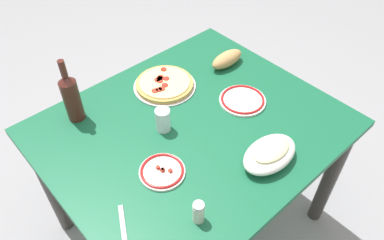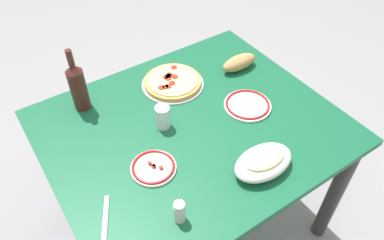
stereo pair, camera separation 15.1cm
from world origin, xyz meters
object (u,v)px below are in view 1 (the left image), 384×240
at_px(wine_bottle, 71,96).
at_px(spice_shaker, 198,212).
at_px(pepperoni_pizza, 165,84).
at_px(bread_loaf, 227,59).
at_px(water_glass, 163,120).
at_px(side_plate_near, 243,100).
at_px(dining_table, 192,145).
at_px(baked_pasta_dish, 270,153).
at_px(side_plate_far, 162,171).

bearing_deg(wine_bottle, spice_shaker, 94.28).
distance_m(pepperoni_pizza, wine_bottle, 0.42).
relative_size(wine_bottle, bread_loaf, 1.56).
bearing_deg(wine_bottle, water_glass, 127.66).
xyz_separation_m(water_glass, side_plate_near, (-0.36, 0.10, -0.04)).
bearing_deg(dining_table, wine_bottle, -47.65).
distance_m(baked_pasta_dish, side_plate_near, 0.34).
bearing_deg(pepperoni_pizza, water_glass, 49.94).
bearing_deg(pepperoni_pizza, baked_pasta_dish, 91.58).
distance_m(water_glass, bread_loaf, 0.52).
bearing_deg(side_plate_far, spice_shaker, 82.19).
distance_m(dining_table, spice_shaker, 0.46).
height_order(side_plate_near, side_plate_far, side_plate_far).
bearing_deg(side_plate_near, spice_shaker, 28.83).
height_order(baked_pasta_dish, side_plate_far, baked_pasta_dish).
distance_m(wine_bottle, bread_loaf, 0.75).
xyz_separation_m(dining_table, spice_shaker, (0.27, 0.34, 0.16)).
bearing_deg(pepperoni_pizza, spice_shaker, 60.04).
distance_m(baked_pasta_dish, water_glass, 0.44).
relative_size(dining_table, water_glass, 11.62).
relative_size(side_plate_far, bread_loaf, 0.92).
relative_size(dining_table, spice_shaker, 13.43).
distance_m(side_plate_far, bread_loaf, 0.71).
xyz_separation_m(pepperoni_pizza, side_plate_near, (-0.19, 0.31, -0.01)).
relative_size(dining_table, pepperoni_pizza, 4.08).
xyz_separation_m(wine_bottle, spice_shaker, (-0.05, 0.69, -0.07)).
bearing_deg(baked_pasta_dish, pepperoni_pizza, -88.42).
distance_m(pepperoni_pizza, bread_loaf, 0.34).
xyz_separation_m(pepperoni_pizza, bread_loaf, (-0.33, 0.07, 0.02)).
height_order(baked_pasta_dish, side_plate_near, baked_pasta_dish).
distance_m(water_glass, spice_shaker, 0.44).
height_order(dining_table, spice_shaker, spice_shaker).
xyz_separation_m(baked_pasta_dish, side_plate_near, (-0.17, -0.29, -0.03)).
xyz_separation_m(pepperoni_pizza, side_plate_far, (0.32, 0.38, -0.01)).
relative_size(dining_table, baked_pasta_dish, 4.87).
relative_size(baked_pasta_dish, bread_loaf, 1.30).
relative_size(baked_pasta_dish, wine_bottle, 0.83).
relative_size(wine_bottle, spice_shaker, 3.32).
bearing_deg(wine_bottle, side_plate_far, 100.11).
xyz_separation_m(water_glass, bread_loaf, (-0.50, -0.13, -0.02)).
relative_size(pepperoni_pizza, spice_shaker, 3.29).
bearing_deg(spice_shaker, bread_loaf, -142.01).
xyz_separation_m(pepperoni_pizza, wine_bottle, (0.40, -0.09, 0.10)).
distance_m(side_plate_near, bread_loaf, 0.27).
distance_m(dining_table, water_glass, 0.21).
bearing_deg(bread_loaf, pepperoni_pizza, -12.81).
height_order(wine_bottle, side_plate_far, wine_bottle).
bearing_deg(baked_pasta_dish, side_plate_near, -120.84).
xyz_separation_m(dining_table, baked_pasta_dish, (-0.09, 0.33, 0.16)).
xyz_separation_m(dining_table, water_glass, (0.10, -0.06, 0.17)).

